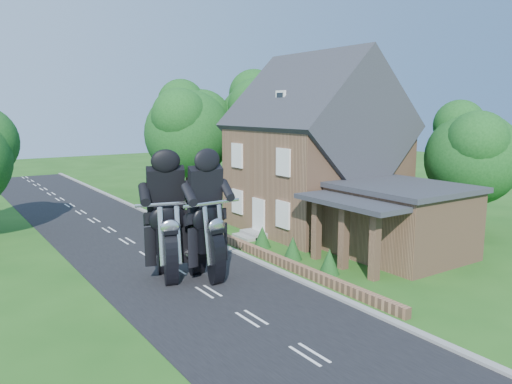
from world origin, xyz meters
TOP-DOWN VIEW (x-y plane):
  - ground at (0.00, 0.00)m, footprint 120.00×120.00m
  - road at (0.00, 0.00)m, footprint 7.00×80.00m
  - kerb at (3.65, 0.00)m, footprint 0.30×80.00m
  - garden_wall at (4.30, 5.00)m, footprint 0.30×22.00m
  - house at (10.49, 6.00)m, footprint 9.54×8.64m
  - annex at (9.87, -0.80)m, footprint 7.05×5.94m
  - tree_annex_side at (17.13, 0.10)m, footprint 5.64×5.20m
  - tree_house_right at (16.65, 8.62)m, footprint 6.51×6.00m
  - tree_behind_house at (14.18, 16.14)m, footprint 7.81×7.20m
  - tree_behind_left at (8.16, 17.13)m, footprint 6.94×6.40m
  - shrub_a at (5.30, -1.00)m, footprint 0.90×0.90m
  - shrub_b at (5.30, 1.50)m, footprint 0.90×0.90m
  - shrub_c at (5.30, 4.00)m, footprint 0.90×0.90m
  - shrub_d at (5.30, 9.00)m, footprint 0.90×0.90m
  - shrub_e at (5.30, 11.50)m, footprint 0.90×0.90m
  - shrub_f at (5.30, 14.00)m, footprint 0.90×0.90m
  - motorcycle_lead at (0.62, 1.29)m, footprint 0.55×1.77m
  - motorcycle_follow at (-0.70, 2.15)m, footprint 0.85×1.79m

SIDE VIEW (x-z plane):
  - ground at x=0.00m, z-range 0.00..0.00m
  - road at x=0.00m, z-range 0.00..0.02m
  - kerb at x=3.65m, z-range 0.00..0.12m
  - garden_wall at x=4.30m, z-range 0.00..0.40m
  - shrub_a at x=5.30m, z-range 0.00..1.10m
  - shrub_b at x=5.30m, z-range 0.00..1.10m
  - shrub_c at x=5.30m, z-range 0.00..1.10m
  - shrub_d at x=5.30m, z-range 0.00..1.10m
  - shrub_e at x=5.30m, z-range 0.00..1.10m
  - shrub_f at x=5.30m, z-range 0.00..1.10m
  - motorcycle_follow at x=-0.70m, z-range 0.00..1.61m
  - motorcycle_lead at x=0.62m, z-range 0.00..1.62m
  - annex at x=9.87m, z-range 0.05..3.49m
  - house at x=10.49m, z-range -0.78..9.46m
  - tree_annex_side at x=17.13m, z-range 0.95..8.43m
  - tree_house_right at x=16.65m, z-range 0.99..9.39m
  - tree_behind_left at x=8.16m, z-range 1.15..10.31m
  - tree_behind_house at x=14.18m, z-range 1.19..11.27m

